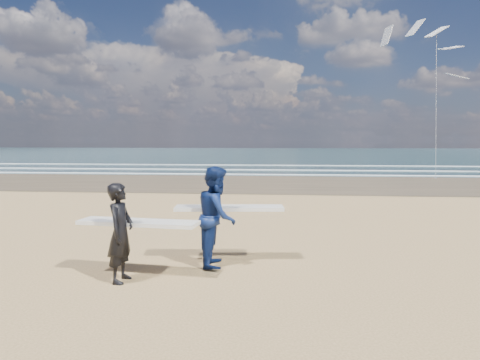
# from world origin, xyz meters

# --- Properties ---
(ocean) EXTENTS (220.00, 100.00, 0.02)m
(ocean) POSITION_xyz_m (20.00, 72.00, 0.01)
(ocean) COLOR #1B383B
(ocean) RESTS_ON ground
(surfer_near) EXTENTS (2.24, 1.04, 1.74)m
(surfer_near) POSITION_xyz_m (0.16, -0.09, 0.89)
(surfer_near) COLOR black
(surfer_near) RESTS_ON ground
(surfer_far) EXTENTS (2.24, 1.23, 1.97)m
(surfer_far) POSITION_xyz_m (1.66, 1.01, 0.99)
(surfer_far) COLOR #0E1F50
(surfer_far) RESTS_ON ground
(kite_1) EXTENTS (6.89, 4.86, 11.53)m
(kite_1) POSITION_xyz_m (13.47, 24.16, 6.78)
(kite_1) COLOR slate
(kite_1) RESTS_ON ground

